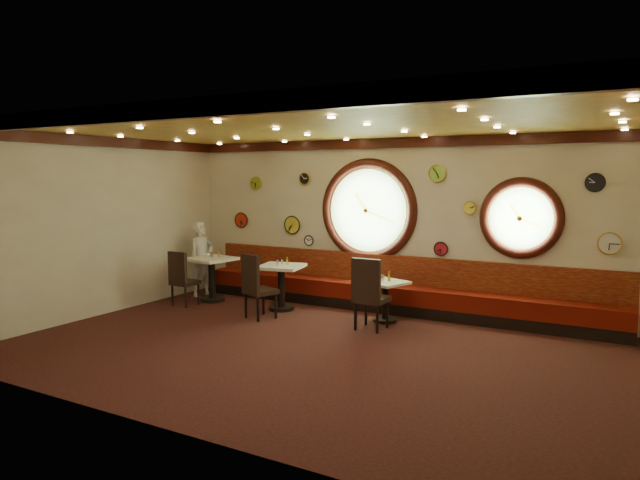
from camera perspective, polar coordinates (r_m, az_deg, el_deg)
The scene contains 43 objects.
floor at distance 8.37m, azimuth -0.05°, elevation -10.96°, with size 9.00×6.00×0.00m, color black.
ceiling at distance 8.02m, azimuth -0.05°, elevation 11.42°, with size 9.00×6.00×0.02m, color gold.
wall_back at distance 10.75m, azimuth 7.79°, elevation 1.54°, with size 9.00×0.02×3.20m, color beige.
wall_front at distance 5.64m, azimuth -15.12°, elevation -2.97°, with size 9.00×0.02×3.20m, color beige.
wall_left at distance 10.96m, azimuth -21.05°, elevation 1.26°, with size 0.02×6.00×3.20m, color beige.
molding_back at distance 10.68m, azimuth 7.81°, elevation 9.62°, with size 9.00×0.10×0.18m, color black.
molding_front at distance 5.64m, azimuth -15.21°, elevation 12.42°, with size 9.00×0.10×0.18m, color black.
molding_left at distance 10.90m, azimuth -21.20°, elevation 9.18°, with size 0.10×6.00×0.18m, color black.
banquette_base at distance 10.72m, azimuth 7.12°, elevation -6.58°, with size 8.00×0.55×0.20m, color black.
banquette_seat at distance 10.67m, azimuth 7.13°, elevation -5.27°, with size 8.00×0.55×0.30m, color #550D07.
banquette_back at distance 10.80m, azimuth 7.60°, elevation -2.98°, with size 8.00×0.10×0.55m, color #5D070E.
porthole_left_glass at distance 10.96m, azimuth 4.87°, elevation 2.98°, with size 1.66×1.66×0.02m, color #98D37E.
porthole_left_frame at distance 10.95m, azimuth 4.84°, elevation 2.97°, with size 1.98×1.98×0.18m, color black.
porthole_left_ring at distance 10.92m, azimuth 4.78°, elevation 2.96°, with size 1.61×1.61×0.03m, color gold.
porthole_right_glass at distance 10.14m, azimuth 19.45°, elevation 2.08°, with size 1.10×1.10×0.02m, color #98D37E.
porthole_right_frame at distance 10.12m, azimuth 19.44°, elevation 2.07°, with size 1.38×1.38×0.18m, color black.
porthole_right_ring at distance 10.09m, azimuth 19.41°, elevation 2.06°, with size 1.09×1.09×0.03m, color gold.
wall_clock_0 at distance 11.76m, azimuth -2.79°, elevation 1.51°, with size 0.36×0.36×0.03m, color gold.
wall_clock_1 at distance 11.58m, azimuth -1.10°, elevation -0.05°, with size 0.20×0.20×0.03m, color white.
wall_clock_2 at distance 10.00m, azimuth 26.98°, elevation -0.32°, with size 0.34×0.34×0.03m, color white.
wall_clock_3 at distance 11.56m, azimuth -1.54°, elevation 6.15°, with size 0.24×0.24×0.03m, color black.
wall_clock_4 at distance 12.49m, azimuth -7.86°, elevation 1.97°, with size 0.32×0.32×0.03m, color #B62412.
wall_clock_5 at distance 10.47m, azimuth 12.01°, elevation -0.87°, with size 0.24×0.24×0.03m, color red.
wall_clock_6 at distance 10.42m, azimuth 11.65°, elevation 6.55°, with size 0.30×0.30×0.03m, color #93D542.
wall_clock_7 at distance 10.27m, azimuth 14.77°, elevation 3.12°, with size 0.22×0.22×0.03m, color #F6EE52.
wall_clock_8 at distance 9.95m, azimuth 25.82°, elevation 5.20°, with size 0.28×0.28×0.03m, color black.
wall_clock_9 at distance 12.21m, azimuth -6.41°, elevation 5.65°, with size 0.26×0.26×0.03m, color #82A921.
table_a at distance 11.65m, azimuth -10.77°, elevation -3.32°, with size 0.92×0.92×0.88m.
table_b at distance 10.72m, azimuth -3.90°, elevation -4.17°, with size 0.91×0.91×0.85m.
table_c at distance 9.90m, azimuth 6.55°, elevation -5.61°, with size 0.82×0.82×0.71m.
chair_a at distance 11.30m, azimuth -13.69°, elevation -3.42°, with size 0.46×0.46×0.66m.
chair_b at distance 10.04m, azimuth -6.46°, elevation -4.21°, with size 0.62×0.62×0.71m.
chair_c at distance 9.26m, azimuth 4.90°, elevation -4.94°, with size 0.51×0.51×0.74m.
condiment_a_salt at distance 11.71m, azimuth -10.94°, elevation -1.40°, with size 0.04×0.04×0.11m, color silver.
condiment_b_salt at distance 10.77m, azimuth -3.81°, elevation -2.18°, with size 0.03×0.03×0.09m, color silver.
condiment_c_salt at distance 9.92m, azimuth 6.37°, elevation -3.75°, with size 0.03×0.03×0.10m, color silver.
condiment_a_pepper at distance 11.53m, azimuth -10.75°, elevation -1.57°, with size 0.03×0.03×0.09m, color silver.
condiment_b_pepper at distance 10.61m, azimuth -4.27°, elevation -2.27°, with size 0.04×0.04×0.11m, color silver.
condiment_c_pepper at distance 9.78m, azimuth 6.25°, elevation -3.83°, with size 0.04×0.04×0.11m, color silver.
condiment_a_bottle at distance 11.67m, azimuth -10.07°, elevation -1.32°, with size 0.04×0.04×0.14m, color orange.
condiment_b_bottle at distance 10.72m, azimuth -3.29°, elevation -2.08°, with size 0.04×0.04×0.14m, color gold.
condiment_c_bottle at distance 9.86m, azimuth 6.94°, elevation -3.59°, with size 0.05×0.05×0.17m, color gold.
waiter at distance 12.16m, azimuth -11.73°, elevation -1.87°, with size 0.57×0.37×1.56m, color silver.
Camera 1 is at (3.90, -6.98, 2.49)m, focal length 32.00 mm.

